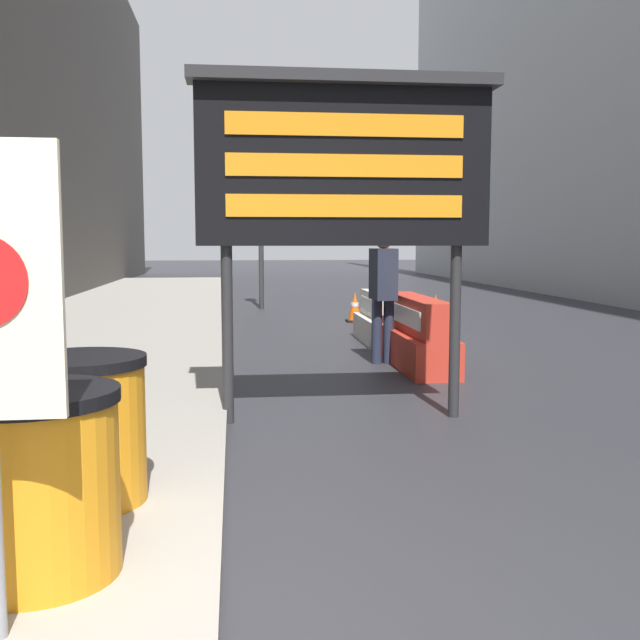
{
  "coord_description": "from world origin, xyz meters",
  "views": [
    {
      "loc": [
        0.08,
        -2.74,
        1.6
      ],
      "look_at": [
        1.06,
        5.8,
        0.69
      ],
      "focal_mm": 42.0,
      "sensor_mm": 36.0,
      "label": 1
    }
  ],
  "objects_px": {
    "traffic_light_near_curb": "(261,177)",
    "pedestrian_passerby": "(384,273)",
    "message_board": "(344,164)",
    "traffic_cone_far": "(423,320)",
    "jersey_barrier_white": "(382,321)",
    "barrel_drum_foreground": "(36,482)",
    "pedestrian_worker": "(383,286)",
    "traffic_cone_near": "(435,318)",
    "traffic_cone_mid": "(355,307)",
    "jersey_barrier_red_striped": "(417,336)",
    "barrel_drum_middle": "(81,429)"
  },
  "relations": [
    {
      "from": "message_board",
      "to": "traffic_light_near_curb",
      "type": "bearing_deg",
      "value": 91.64
    },
    {
      "from": "barrel_drum_middle",
      "to": "traffic_cone_mid",
      "type": "relative_size",
      "value": 1.4
    },
    {
      "from": "jersey_barrier_white",
      "to": "pedestrian_passerby",
      "type": "xyz_separation_m",
      "value": [
        0.63,
        2.99,
        0.62
      ]
    },
    {
      "from": "message_board",
      "to": "jersey_barrier_white",
      "type": "xyz_separation_m",
      "value": [
        1.35,
        5.0,
        -1.91
      ]
    },
    {
      "from": "jersey_barrier_red_striped",
      "to": "traffic_cone_mid",
      "type": "xyz_separation_m",
      "value": [
        0.08,
        5.39,
        -0.1
      ]
    },
    {
      "from": "message_board",
      "to": "traffic_cone_near",
      "type": "bearing_deg",
      "value": 66.28
    },
    {
      "from": "barrel_drum_middle",
      "to": "jersey_barrier_white",
      "type": "relative_size",
      "value": 0.45
    },
    {
      "from": "traffic_cone_mid",
      "to": "pedestrian_passerby",
      "type": "height_order",
      "value": "pedestrian_passerby"
    },
    {
      "from": "traffic_cone_near",
      "to": "traffic_cone_mid",
      "type": "height_order",
      "value": "traffic_cone_near"
    },
    {
      "from": "traffic_cone_mid",
      "to": "jersey_barrier_white",
      "type": "bearing_deg",
      "value": -91.45
    },
    {
      "from": "message_board",
      "to": "pedestrian_worker",
      "type": "bearing_deg",
      "value": 72.28
    },
    {
      "from": "traffic_cone_mid",
      "to": "pedestrian_worker",
      "type": "relative_size",
      "value": 0.35
    },
    {
      "from": "message_board",
      "to": "pedestrian_worker",
      "type": "height_order",
      "value": "message_board"
    },
    {
      "from": "traffic_cone_mid",
      "to": "jersey_barrier_red_striped",
      "type": "bearing_deg",
      "value": -90.83
    },
    {
      "from": "barrel_drum_middle",
      "to": "pedestrian_worker",
      "type": "xyz_separation_m",
      "value": [
        2.8,
        5.3,
        0.48
      ]
    },
    {
      "from": "traffic_cone_mid",
      "to": "traffic_light_near_curb",
      "type": "height_order",
      "value": "traffic_light_near_curb"
    },
    {
      "from": "pedestrian_passerby",
      "to": "traffic_light_near_curb",
      "type": "bearing_deg",
      "value": -146.7
    },
    {
      "from": "traffic_cone_mid",
      "to": "pedestrian_passerby",
      "type": "bearing_deg",
      "value": -11.15
    },
    {
      "from": "barrel_drum_middle",
      "to": "traffic_light_near_curb",
      "type": "xyz_separation_m",
      "value": [
        1.52,
        13.35,
        2.53
      ]
    },
    {
      "from": "jersey_barrier_red_striped",
      "to": "message_board",
      "type": "bearing_deg",
      "value": -116.48
    },
    {
      "from": "traffic_cone_near",
      "to": "pedestrian_passerby",
      "type": "xyz_separation_m",
      "value": [
        -0.28,
        2.86,
        0.6
      ]
    },
    {
      "from": "traffic_light_near_curb",
      "to": "traffic_cone_near",
      "type": "bearing_deg",
      "value": -66.67
    },
    {
      "from": "traffic_cone_far",
      "to": "pedestrian_worker",
      "type": "distance_m",
      "value": 2.25
    },
    {
      "from": "barrel_drum_foreground",
      "to": "message_board",
      "type": "bearing_deg",
      "value": 60.21
    },
    {
      "from": "traffic_cone_far",
      "to": "traffic_light_near_curb",
      "type": "distance_m",
      "value": 7.1
    },
    {
      "from": "traffic_cone_far",
      "to": "traffic_cone_near",
      "type": "bearing_deg",
      "value": 36.19
    },
    {
      "from": "jersey_barrier_white",
      "to": "traffic_light_near_curb",
      "type": "xyz_separation_m",
      "value": [
        -1.66,
        6.09,
        2.72
      ]
    },
    {
      "from": "traffic_cone_near",
      "to": "traffic_cone_far",
      "type": "height_order",
      "value": "traffic_cone_near"
    },
    {
      "from": "traffic_cone_far",
      "to": "jersey_barrier_white",
      "type": "bearing_deg",
      "value": 174.54
    },
    {
      "from": "pedestrian_passerby",
      "to": "jersey_barrier_white",
      "type": "bearing_deg",
      "value": -15.12
    },
    {
      "from": "barrel_drum_foreground",
      "to": "traffic_cone_far",
      "type": "xyz_separation_m",
      "value": [
        3.83,
        8.15,
        -0.18
      ]
    },
    {
      "from": "jersey_barrier_red_striped",
      "to": "jersey_barrier_white",
      "type": "height_order",
      "value": "jersey_barrier_red_striped"
    },
    {
      "from": "jersey_barrier_white",
      "to": "traffic_cone_mid",
      "type": "bearing_deg",
      "value": 88.55
    },
    {
      "from": "jersey_barrier_red_striped",
      "to": "traffic_cone_far",
      "type": "bearing_deg",
      "value": 73.9
    },
    {
      "from": "barrel_drum_middle",
      "to": "pedestrian_passerby",
      "type": "height_order",
      "value": "pedestrian_passerby"
    },
    {
      "from": "traffic_light_near_curb",
      "to": "pedestrian_passerby",
      "type": "xyz_separation_m",
      "value": [
        2.29,
        -3.1,
        -2.1
      ]
    },
    {
      "from": "traffic_light_near_curb",
      "to": "pedestrian_passerby",
      "type": "relative_size",
      "value": 2.59
    },
    {
      "from": "barrel_drum_middle",
      "to": "message_board",
      "type": "relative_size",
      "value": 0.28
    },
    {
      "from": "traffic_cone_mid",
      "to": "traffic_cone_far",
      "type": "distance_m",
      "value": 3.21
    },
    {
      "from": "jersey_barrier_white",
      "to": "traffic_cone_mid",
      "type": "relative_size",
      "value": 3.09
    },
    {
      "from": "traffic_cone_mid",
      "to": "barrel_drum_foreground",
      "type": "bearing_deg",
      "value": -106.09
    },
    {
      "from": "barrel_drum_foreground",
      "to": "traffic_light_near_curb",
      "type": "relative_size",
      "value": 0.2
    },
    {
      "from": "barrel_drum_foreground",
      "to": "message_board",
      "type": "distance_m",
      "value": 4.08
    },
    {
      "from": "barrel_drum_middle",
      "to": "traffic_cone_near",
      "type": "relative_size",
      "value": 1.1
    },
    {
      "from": "barrel_drum_foreground",
      "to": "barrel_drum_middle",
      "type": "bearing_deg",
      "value": 89.56
    },
    {
      "from": "barrel_drum_foreground",
      "to": "pedestrian_passerby",
      "type": "distance_m",
      "value": 11.84
    },
    {
      "from": "barrel_drum_middle",
      "to": "traffic_cone_far",
      "type": "distance_m",
      "value": 8.15
    },
    {
      "from": "traffic_cone_near",
      "to": "traffic_cone_mid",
      "type": "distance_m",
      "value": 3.08
    },
    {
      "from": "barrel_drum_foreground",
      "to": "traffic_cone_near",
      "type": "distance_m",
      "value": 9.29
    },
    {
      "from": "barrel_drum_middle",
      "to": "traffic_cone_mid",
      "type": "xyz_separation_m",
      "value": [
        3.26,
        10.36,
        -0.25
      ]
    }
  ]
}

